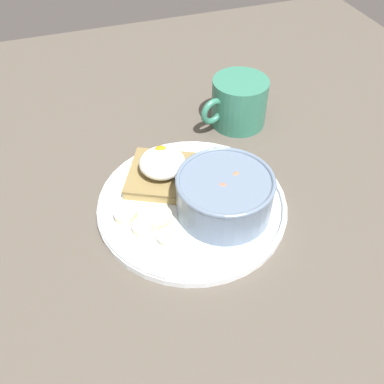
{
  "coord_description": "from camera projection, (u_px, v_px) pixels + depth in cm",
  "views": [
    {
      "loc": [
        12.86,
        37.46,
        44.77
      ],
      "look_at": [
        0.0,
        0.0,
        5.0
      ],
      "focal_mm": 40.0,
      "sensor_mm": 36.0,
      "label": 1
    }
  ],
  "objects": [
    {
      "name": "ground_plane",
      "position": [
        192.0,
        212.0,
        0.59
      ],
      "size": [
        120.0,
        120.0,
        2.0
      ],
      "primitive_type": "cube",
      "color": "#504940",
      "rests_on": "ground"
    },
    {
      "name": "plate",
      "position": [
        192.0,
        203.0,
        0.58
      ],
      "size": [
        25.5,
        25.5,
        1.6
      ],
      "color": "white",
      "rests_on": "ground_plane"
    },
    {
      "name": "oatmeal_bowl",
      "position": [
        225.0,
        194.0,
        0.55
      ],
      "size": [
        12.57,
        12.57,
        5.7
      ],
      "color": "slate",
      "rests_on": "plate"
    },
    {
      "name": "toast_slice",
      "position": [
        163.0,
        175.0,
        0.6
      ],
      "size": [
        12.73,
        12.73,
        1.55
      ],
      "color": "olive",
      "rests_on": "plate"
    },
    {
      "name": "poached_egg",
      "position": [
        162.0,
        162.0,
        0.59
      ],
      "size": [
        6.38,
        6.21,
        3.44
      ],
      "color": "white",
      "rests_on": "toast_slice"
    },
    {
      "name": "banana_slice_front",
      "position": [
        143.0,
        227.0,
        0.54
      ],
      "size": [
        3.73,
        3.7,
        1.52
      ],
      "color": "#F5E5B1",
      "rests_on": "plate"
    },
    {
      "name": "banana_slice_left",
      "position": [
        158.0,
        218.0,
        0.55
      ],
      "size": [
        3.51,
        3.47,
        1.51
      ],
      "color": "beige",
      "rests_on": "plate"
    },
    {
      "name": "banana_slice_back",
      "position": [
        168.0,
        237.0,
        0.53
      ],
      "size": [
        2.83,
        2.72,
        1.34
      ],
      "color": "beige",
      "rests_on": "plate"
    },
    {
      "name": "banana_slice_right",
      "position": [
        125.0,
        212.0,
        0.55
      ],
      "size": [
        3.34,
        3.28,
        1.51
      ],
      "color": "beige",
      "rests_on": "plate"
    },
    {
      "name": "coffee_mug",
      "position": [
        239.0,
        102.0,
        0.69
      ],
      "size": [
        12.0,
        8.98,
        7.82
      ],
      "color": "#32765D",
      "rests_on": "ground_plane"
    }
  ]
}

